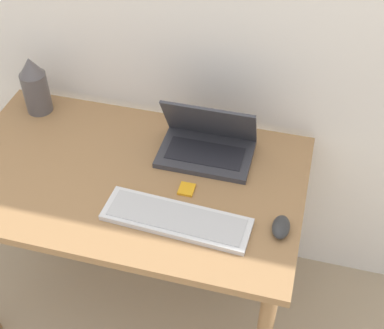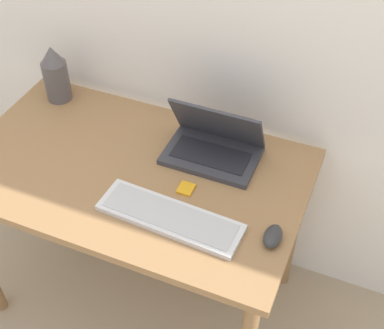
% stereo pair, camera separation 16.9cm
% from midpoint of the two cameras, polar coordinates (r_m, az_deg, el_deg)
% --- Properties ---
extents(desk, '(1.18, 0.71, 0.75)m').
position_cam_midpoint_polar(desk, '(1.89, -3.69, -2.75)').
color(desk, olive).
rests_on(desk, ground_plane).
extents(laptop, '(0.32, 0.21, 0.21)m').
position_cam_midpoint_polar(laptop, '(1.85, 4.95, 2.05)').
color(laptop, '#333338').
rests_on(laptop, desk).
extents(keyboard, '(0.47, 0.16, 0.02)m').
position_cam_midpoint_polar(keyboard, '(1.66, 0.56, -5.79)').
color(keyboard, silver).
rests_on(keyboard, desk).
extents(mouse, '(0.05, 0.09, 0.04)m').
position_cam_midpoint_polar(mouse, '(1.63, 11.59, -7.66)').
color(mouse, '#2D2D2D').
rests_on(mouse, desk).
extents(vase, '(0.10, 0.10, 0.23)m').
position_cam_midpoint_polar(vase, '(2.11, -12.15, 9.35)').
color(vase, '#514C4C').
rests_on(vase, desk).
extents(mp3_player, '(0.05, 0.06, 0.01)m').
position_cam_midpoint_polar(mp3_player, '(1.75, 2.12, -2.73)').
color(mp3_player, orange).
rests_on(mp3_player, desk).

